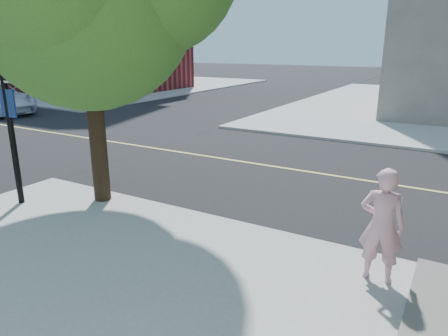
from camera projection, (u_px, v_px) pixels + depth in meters
The scene contains 5 objects.
ground at pixel (78, 188), 11.20m from camera, with size 140.00×140.00×0.00m, color black.
road_ew at pixel (177, 152), 14.93m from camera, with size 140.00×9.00×0.01m, color black.
sidewalk_nw at pixel (89, 84), 40.09m from camera, with size 26.00×25.00×0.12m, color #A3A3A3.
church at pixel (74, 0), 33.72m from camera, with size 15.20×12.00×14.40m.
man_on_phone at pixel (382, 225), 6.37m from camera, with size 0.67×0.44×1.84m, color #D99FAE.
Camera 1 is at (8.73, -7.17, 3.69)m, focal length 33.39 mm.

